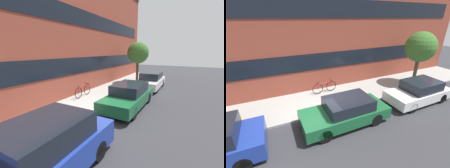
# 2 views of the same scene
# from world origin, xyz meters

# --- Properties ---
(ground_plane) EXTENTS (56.00, 56.00, 0.00)m
(ground_plane) POSITION_xyz_m (0.00, 0.00, 0.00)
(ground_plane) COLOR #333338
(sidewalk_strip) EXTENTS (28.00, 3.00, 0.12)m
(sidewalk_strip) POSITION_xyz_m (0.00, 1.50, 0.06)
(sidewalk_strip) COLOR #9E9E99
(sidewalk_strip) RESTS_ON ground_plane
(rowhouse_facade) EXTENTS (28.00, 1.02, 9.69)m
(rowhouse_facade) POSITION_xyz_m (0.00, 3.44, 4.85)
(rowhouse_facade) COLOR brown
(rowhouse_facade) RESTS_ON ground_plane
(parked_car_green) EXTENTS (4.22, 1.75, 1.34)m
(parked_car_green) POSITION_xyz_m (1.01, -1.05, 0.67)
(parked_car_green) COLOR #195B33
(parked_car_green) RESTS_ON ground_plane
(parked_car_white) EXTENTS (4.06, 1.73, 1.36)m
(parked_car_white) POSITION_xyz_m (6.05, -1.05, 0.67)
(parked_car_white) COLOR silver
(parked_car_white) RESTS_ON ground_plane
(fire_hydrant) EXTENTS (0.46, 0.26, 0.66)m
(fire_hydrant) POSITION_xyz_m (-3.64, 0.60, 0.44)
(fire_hydrant) COLOR gold
(fire_hydrant) RESTS_ON sidewalk_strip
(bicycle) EXTENTS (1.72, 0.44, 0.83)m
(bicycle) POSITION_xyz_m (1.14, 2.29, 0.53)
(bicycle) COLOR black
(bicycle) RESTS_ON sidewalk_strip
(street_tree) EXTENTS (2.08, 2.08, 3.87)m
(street_tree) POSITION_xyz_m (7.74, 0.73, 2.92)
(street_tree) COLOR brown
(street_tree) RESTS_ON sidewalk_strip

